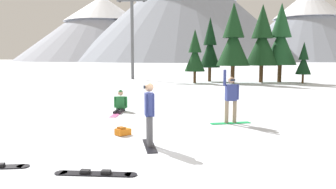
{
  "coord_description": "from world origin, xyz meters",
  "views": [
    {
      "loc": [
        0.93,
        -8.42,
        2.47
      ],
      "look_at": [
        -0.63,
        4.54,
        1.0
      ],
      "focal_mm": 35.01,
      "sensor_mm": 36.0,
      "label": 1
    }
  ],
  "objects_px": {
    "snowboarder_background": "(120,104)",
    "pine_tree_tall": "(262,40)",
    "snowboarder_midground": "(231,98)",
    "pine_tree_broad": "(233,39)",
    "backpack_orange": "(123,131)",
    "pine_tree_leaning": "(304,61)",
    "pine_tree_slender": "(195,54)",
    "snowboarder_foreground": "(149,113)",
    "ski_lift_tower": "(132,33)",
    "pine_tree_twin": "(210,47)",
    "pine_tree_young": "(281,39)",
    "loose_snowboard_far_spare": "(96,173)"
  },
  "relations": [
    {
      "from": "pine_tree_young",
      "to": "backpack_orange",
      "type": "bearing_deg",
      "value": -112.2
    },
    {
      "from": "loose_snowboard_far_spare",
      "to": "pine_tree_tall",
      "type": "relative_size",
      "value": 0.23
    },
    {
      "from": "ski_lift_tower",
      "to": "pine_tree_young",
      "type": "bearing_deg",
      "value": -9.9
    },
    {
      "from": "snowboarder_background",
      "to": "snowboarder_foreground",
      "type": "bearing_deg",
      "value": -67.22
    },
    {
      "from": "backpack_orange",
      "to": "pine_tree_broad",
      "type": "bearing_deg",
      "value": 77.14
    },
    {
      "from": "pine_tree_slender",
      "to": "pine_tree_broad",
      "type": "bearing_deg",
      "value": 5.94
    },
    {
      "from": "pine_tree_twin",
      "to": "ski_lift_tower",
      "type": "bearing_deg",
      "value": 162.98
    },
    {
      "from": "loose_snowboard_far_spare",
      "to": "pine_tree_slender",
      "type": "height_order",
      "value": "pine_tree_slender"
    },
    {
      "from": "snowboarder_background",
      "to": "loose_snowboard_far_spare",
      "type": "distance_m",
      "value": 8.2
    },
    {
      "from": "snowboarder_midground",
      "to": "pine_tree_slender",
      "type": "distance_m",
      "value": 19.94
    },
    {
      "from": "snowboarder_foreground",
      "to": "snowboarder_midground",
      "type": "relative_size",
      "value": 0.88
    },
    {
      "from": "backpack_orange",
      "to": "snowboarder_midground",
      "type": "bearing_deg",
      "value": 33.1
    },
    {
      "from": "loose_snowboard_far_spare",
      "to": "backpack_orange",
      "type": "distance_m",
      "value": 3.56
    },
    {
      "from": "backpack_orange",
      "to": "pine_tree_slender",
      "type": "height_order",
      "value": "pine_tree_slender"
    },
    {
      "from": "pine_tree_leaning",
      "to": "pine_tree_broad",
      "type": "bearing_deg",
      "value": -175.9
    },
    {
      "from": "snowboarder_midground",
      "to": "pine_tree_leaning",
      "type": "relative_size",
      "value": 0.51
    },
    {
      "from": "snowboarder_background",
      "to": "pine_tree_slender",
      "type": "bearing_deg",
      "value": 81.1
    },
    {
      "from": "loose_snowboard_far_spare",
      "to": "pine_tree_tall",
      "type": "distance_m",
      "value": 28.8
    },
    {
      "from": "pine_tree_broad",
      "to": "pine_tree_slender",
      "type": "bearing_deg",
      "value": -174.06
    },
    {
      "from": "ski_lift_tower",
      "to": "pine_tree_broad",
      "type": "bearing_deg",
      "value": -23.6
    },
    {
      "from": "pine_tree_slender",
      "to": "snowboarder_foreground",
      "type": "bearing_deg",
      "value": -90.9
    },
    {
      "from": "pine_tree_leaning",
      "to": "pine_tree_slender",
      "type": "relative_size",
      "value": 0.77
    },
    {
      "from": "pine_tree_slender",
      "to": "pine_tree_twin",
      "type": "distance_m",
      "value": 3.0
    },
    {
      "from": "snowboarder_midground",
      "to": "ski_lift_tower",
      "type": "distance_m",
      "value": 27.07
    },
    {
      "from": "snowboarder_foreground",
      "to": "pine_tree_young",
      "type": "xyz_separation_m",
      "value": [
        8.91,
        25.71,
        3.38
      ]
    },
    {
      "from": "pine_tree_twin",
      "to": "snowboarder_background",
      "type": "bearing_deg",
      "value": -101.86
    },
    {
      "from": "pine_tree_tall",
      "to": "pine_tree_slender",
      "type": "bearing_deg",
      "value": -164.62
    },
    {
      "from": "snowboarder_foreground",
      "to": "pine_tree_slender",
      "type": "xyz_separation_m",
      "value": [
        0.36,
        23.27,
        1.9
      ]
    },
    {
      "from": "snowboarder_background",
      "to": "backpack_orange",
      "type": "xyz_separation_m",
      "value": [
        1.3,
        -4.48,
        -0.22
      ]
    },
    {
      "from": "snowboarder_midground",
      "to": "pine_tree_twin",
      "type": "height_order",
      "value": "pine_tree_twin"
    },
    {
      "from": "pine_tree_young",
      "to": "snowboarder_midground",
      "type": "bearing_deg",
      "value": -106.19
    },
    {
      "from": "snowboarder_background",
      "to": "pine_tree_tall",
      "type": "xyz_separation_m",
      "value": [
        9.37,
        19.4,
        3.89
      ]
    },
    {
      "from": "snowboarder_midground",
      "to": "backpack_orange",
      "type": "height_order",
      "value": "snowboarder_midground"
    },
    {
      "from": "loose_snowboard_far_spare",
      "to": "pine_tree_twin",
      "type": "bearing_deg",
      "value": 84.76
    },
    {
      "from": "snowboarder_midground",
      "to": "pine_tree_twin",
      "type": "relative_size",
      "value": 0.31
    },
    {
      "from": "loose_snowboard_far_spare",
      "to": "pine_tree_young",
      "type": "xyz_separation_m",
      "value": [
        9.66,
        28.04,
        4.31
      ]
    },
    {
      "from": "snowboarder_background",
      "to": "ski_lift_tower",
      "type": "distance_m",
      "value": 23.8
    },
    {
      "from": "snowboarder_background",
      "to": "pine_tree_tall",
      "type": "relative_size",
      "value": 0.24
    },
    {
      "from": "snowboarder_midground",
      "to": "pine_tree_broad",
      "type": "relative_size",
      "value": 0.26
    },
    {
      "from": "pine_tree_young",
      "to": "ski_lift_tower",
      "type": "bearing_deg",
      "value": 170.1
    },
    {
      "from": "snowboarder_foreground",
      "to": "pine_tree_broad",
      "type": "relative_size",
      "value": 0.23
    },
    {
      "from": "snowboarder_background",
      "to": "pine_tree_slender",
      "type": "height_order",
      "value": "pine_tree_slender"
    },
    {
      "from": "pine_tree_broad",
      "to": "ski_lift_tower",
      "type": "bearing_deg",
      "value": 156.4
    },
    {
      "from": "snowboarder_foreground",
      "to": "pine_tree_slender",
      "type": "bearing_deg",
      "value": 89.1
    },
    {
      "from": "snowboarder_foreground",
      "to": "pine_tree_broad",
      "type": "height_order",
      "value": "pine_tree_broad"
    },
    {
      "from": "pine_tree_tall",
      "to": "pine_tree_young",
      "type": "height_order",
      "value": "pine_tree_young"
    },
    {
      "from": "pine_tree_tall",
      "to": "backpack_orange",
      "type": "bearing_deg",
      "value": -108.66
    },
    {
      "from": "loose_snowboard_far_spare",
      "to": "pine_tree_broad",
      "type": "height_order",
      "value": "pine_tree_broad"
    },
    {
      "from": "backpack_orange",
      "to": "pine_tree_leaning",
      "type": "bearing_deg",
      "value": 62.64
    },
    {
      "from": "pine_tree_leaning",
      "to": "snowboarder_background",
      "type": "bearing_deg",
      "value": -125.52
    }
  ]
}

